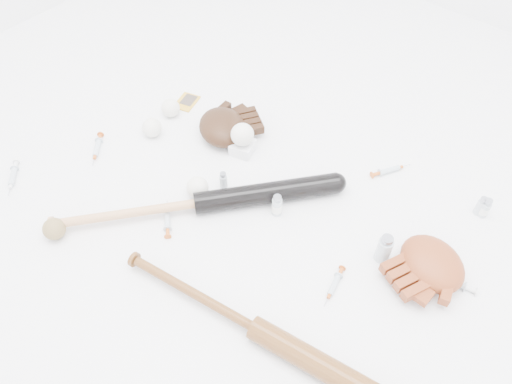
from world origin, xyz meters
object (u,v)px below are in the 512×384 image
Objects in this scene: bat_dark at (198,203)px; bat_wood at (256,328)px; glove_dark at (222,127)px; pedestal at (243,147)px.

bat_dark is 1.09× the size of bat_wood.
bat_dark is 0.34m from glove_dark.
bat_dark is at bearing -27.47° from glove_dark.
glove_dark is 3.13× the size of pedestal.
bat_wood is at bearing -77.16° from bat_dark.
bat_wood is 11.57× the size of pedestal.
glove_dark is at bearing 171.36° from pedestal.
pedestal is (0.11, -0.02, -0.02)m from glove_dark.
bat_dark is 12.59× the size of pedestal.
glove_dark is (-0.17, 0.30, 0.01)m from bat_dark.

